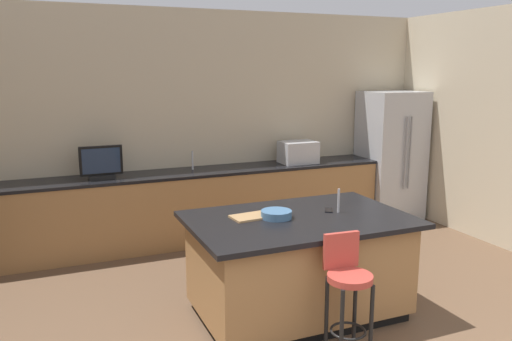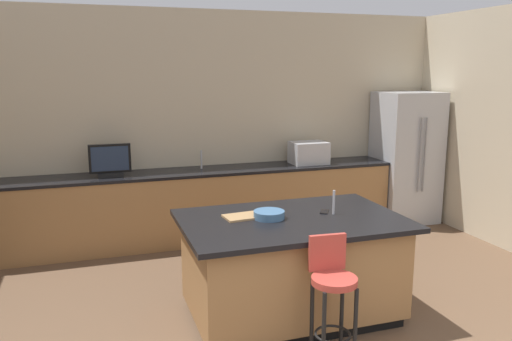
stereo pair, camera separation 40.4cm
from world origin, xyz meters
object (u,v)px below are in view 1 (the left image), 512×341
object	(u,v)px
microwave	(298,152)
bar_stool_center	(347,287)
cell_phone	(329,210)
cutting_board	(253,216)
kitchen_island	(298,265)
refrigerator	(391,156)
tv_monitor	(101,164)
fruit_bowl	(276,214)

from	to	relation	value
microwave	bar_stool_center	distance (m)	3.35
cell_phone	cutting_board	world-z (taller)	cutting_board
kitchen_island	bar_stool_center	distance (m)	0.80
microwave	cutting_board	distance (m)	2.66
refrigerator	microwave	distance (m)	1.51
refrigerator	bar_stool_center	bearing A→B (deg)	-131.41
microwave	tv_monitor	world-z (taller)	tv_monitor
microwave	bar_stool_center	world-z (taller)	microwave
bar_stool_center	fruit_bowl	size ratio (longest dim) A/B	3.61
tv_monitor	cutting_board	distance (m)	2.35
refrigerator	cutting_board	distance (m)	3.71
kitchen_island	refrigerator	world-z (taller)	refrigerator
kitchen_island	cell_phone	xyz separation A→B (m)	(0.35, 0.09, 0.45)
cutting_board	bar_stool_center	bearing A→B (deg)	-68.44
microwave	refrigerator	bearing A→B (deg)	-1.94
cutting_board	fruit_bowl	bearing A→B (deg)	-29.28
tv_monitor	cutting_board	world-z (taller)	tv_monitor
tv_monitor	cutting_board	size ratio (longest dim) A/B	1.26
refrigerator	fruit_bowl	bearing A→B (deg)	-142.66
microwave	cell_phone	size ratio (longest dim) A/B	3.20
kitchen_island	bar_stool_center	bearing A→B (deg)	-89.82
cutting_board	kitchen_island	bearing A→B (deg)	-22.75
tv_monitor	bar_stool_center	world-z (taller)	tv_monitor
kitchen_island	refrigerator	bearing A→B (deg)	39.99
microwave	tv_monitor	xyz separation A→B (m)	(-2.60, -0.05, 0.03)
microwave	cutting_board	bearing A→B (deg)	-125.86
cell_phone	cutting_board	bearing A→B (deg)	-154.18
microwave	bar_stool_center	size ratio (longest dim) A/B	0.49
kitchen_island	tv_monitor	size ratio (longest dim) A/B	3.97
cell_phone	cutting_board	size ratio (longest dim) A/B	0.39
fruit_bowl	microwave	bearing A→B (deg)	58.52
cell_phone	cutting_board	xyz separation A→B (m)	(-0.72, 0.07, 0.01)
bar_stool_center	cell_phone	size ratio (longest dim) A/B	6.51
kitchen_island	tv_monitor	xyz separation A→B (m)	(-1.41, 2.26, 0.64)
refrigerator	cell_phone	xyz separation A→B (m)	(-2.34, -2.17, -0.02)
cell_phone	cutting_board	distance (m)	0.73
bar_stool_center	cutting_board	world-z (taller)	bar_stool_center
fruit_bowl	refrigerator	bearing A→B (deg)	37.34
kitchen_island	cutting_board	distance (m)	0.61
kitchen_island	cutting_board	world-z (taller)	cutting_board
kitchen_island	microwave	size ratio (longest dim) A/B	4.03
tv_monitor	fruit_bowl	xyz separation A→B (m)	(1.22, -2.20, -0.16)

